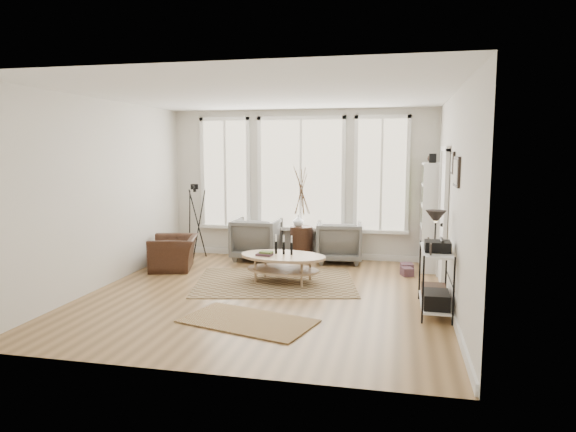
% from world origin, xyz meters
% --- Properties ---
extents(room, '(5.50, 5.54, 2.90)m').
position_xyz_m(room, '(0.02, 0.03, 1.43)').
color(room, '#997245').
rests_on(room, ground).
extents(bay_window, '(4.14, 0.12, 2.24)m').
position_xyz_m(bay_window, '(0.00, 2.71, 1.61)').
color(bay_window, tan).
rests_on(bay_window, ground).
extents(door, '(0.09, 1.06, 2.22)m').
position_xyz_m(door, '(2.57, 1.15, 1.12)').
color(door, silver).
rests_on(door, ground).
extents(bookcase, '(0.31, 0.85, 2.06)m').
position_xyz_m(bookcase, '(2.44, 2.23, 0.96)').
color(bookcase, white).
rests_on(bookcase, ground).
extents(low_shelf, '(0.38, 1.08, 1.30)m').
position_xyz_m(low_shelf, '(2.38, -0.30, 0.51)').
color(low_shelf, white).
rests_on(low_shelf, ground).
extents(wall_art, '(0.04, 0.88, 0.44)m').
position_xyz_m(wall_art, '(2.58, -0.27, 1.88)').
color(wall_art, black).
rests_on(wall_art, ground).
extents(rug_main, '(2.85, 2.37, 0.01)m').
position_xyz_m(rug_main, '(-0.04, 0.71, 0.01)').
color(rug_main, brown).
rests_on(rug_main, ground).
extents(rug_runner, '(1.79, 1.30, 0.01)m').
position_xyz_m(rug_runner, '(0.09, -1.23, 0.01)').
color(rug_runner, brown).
rests_on(rug_runner, ground).
extents(coffee_table, '(1.50, 1.05, 0.64)m').
position_xyz_m(coffee_table, '(0.07, 0.76, 0.35)').
color(coffee_table, tan).
rests_on(coffee_table, ground).
extents(armchair_left, '(0.87, 0.89, 0.81)m').
position_xyz_m(armchair_left, '(-0.80, 2.34, 0.41)').
color(armchair_left, slate).
rests_on(armchair_left, ground).
extents(armchair_right, '(0.91, 0.94, 0.78)m').
position_xyz_m(armchair_right, '(0.80, 2.45, 0.39)').
color(armchair_right, slate).
rests_on(armchair_right, ground).
extents(side_table, '(0.44, 0.44, 1.85)m').
position_xyz_m(side_table, '(0.06, 2.45, 0.89)').
color(side_table, '#361E14').
rests_on(side_table, ground).
extents(vase, '(0.27, 0.27, 0.22)m').
position_xyz_m(vase, '(0.00, 2.45, 0.77)').
color(vase, silver).
rests_on(vase, side_table).
extents(accent_chair, '(1.09, 1.01, 0.59)m').
position_xyz_m(accent_chair, '(-2.03, 1.24, 0.29)').
color(accent_chair, '#361E14').
rests_on(accent_chair, ground).
extents(tripod_camera, '(0.51, 0.51, 1.46)m').
position_xyz_m(tripod_camera, '(-2.03, 2.27, 0.67)').
color(tripod_camera, black).
rests_on(tripod_camera, ground).
extents(book_stack_near, '(0.24, 0.28, 0.16)m').
position_xyz_m(book_stack_near, '(2.05, 1.82, 0.08)').
color(book_stack_near, maroon).
rests_on(book_stack_near, ground).
extents(book_stack_far, '(0.24, 0.27, 0.14)m').
position_xyz_m(book_stack_far, '(2.05, 1.60, 0.07)').
color(book_stack_far, maroon).
rests_on(book_stack_far, ground).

